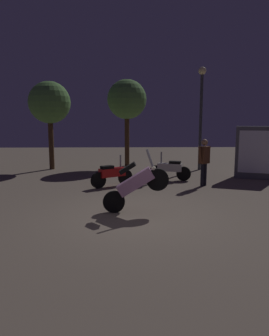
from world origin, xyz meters
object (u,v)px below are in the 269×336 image
Objects in this scene: streetlamp_near at (201,105)px; kiosk_billboard at (256,153)px; motorcycle_white_parked_left at (170,169)px; person_rider_beside at (204,158)px; motorcycle_pink_foreground at (135,184)px; motorcycle_red_parked_right at (112,174)px.

kiosk_billboard is (1.73, -2.32, -1.99)m from streetlamp_near.
kiosk_billboard reaches higher than motorcycle_white_parked_left.
motorcycle_white_parked_left is 0.95× the size of person_rider_beside.
motorcycle_pink_foreground is 1.04× the size of motorcycle_white_parked_left.
motorcycle_white_parked_left is 1.10× the size of motorcycle_red_parked_right.
streetlamp_near is at bearing 10.64° from motorcycle_red_parked_right.
motorcycle_white_parked_left is 4.08m from streetlamp_near.
person_rider_beside is (2.54, 3.24, 0.26)m from motorcycle_pink_foreground.
motorcycle_red_parked_right is 5.94m from kiosk_billboard.
streetlamp_near is (3.27, 6.97, 2.30)m from motorcycle_pink_foreground.
person_rider_beside is 0.80× the size of kiosk_billboard.
motorcycle_pink_foreground is 1.14× the size of motorcycle_red_parked_right.
person_rider_beside is at bearing 55.74° from motorcycle_pink_foreground.
streetlamp_near is at bearing -105.25° from motorcycle_white_parked_left.
streetlamp_near is (0.73, 3.73, 2.04)m from person_rider_beside.
streetlamp_near reaches higher than motorcycle_white_parked_left.
motorcycle_red_parked_right is 0.31× the size of streetlamp_near.
motorcycle_red_parked_right is at bearing -136.92° from streetlamp_near.
kiosk_billboard reaches higher than motorcycle_pink_foreground.
streetlamp_near is at bearing -33.80° from kiosk_billboard.
streetlamp_near reaches higher than motorcycle_pink_foreground.
kiosk_billboard is (5.73, 1.43, 0.61)m from motorcycle_red_parked_right.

